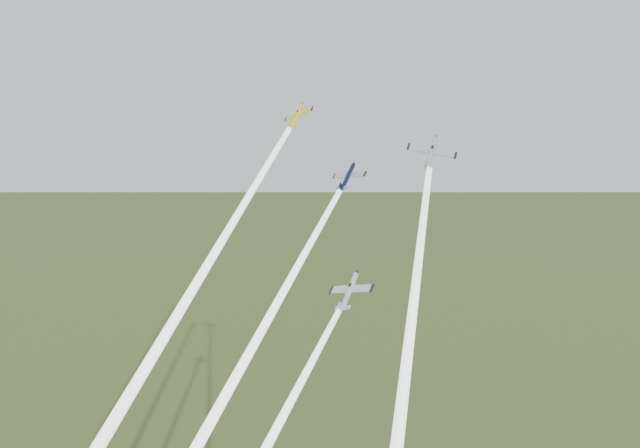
{
  "coord_description": "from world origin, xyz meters",
  "views": [
    {
      "loc": [
        77.32,
        -105.97,
        111.26
      ],
      "look_at": [
        0.0,
        -6.0,
        92.0
      ],
      "focal_mm": 45.0,
      "sensor_mm": 36.0,
      "label": 1
    }
  ],
  "objects_px": {
    "plane_navy": "(348,176)",
    "plane_yellow": "(297,115)",
    "plane_silver_low": "(349,291)",
    "plane_silver_right": "(431,153)"
  },
  "relations": [
    {
      "from": "plane_yellow",
      "to": "plane_silver_low",
      "type": "distance_m",
      "value": 35.36
    },
    {
      "from": "plane_silver_right",
      "to": "plane_yellow",
      "type": "bearing_deg",
      "value": 147.98
    },
    {
      "from": "plane_yellow",
      "to": "plane_silver_right",
      "type": "height_order",
      "value": "plane_yellow"
    },
    {
      "from": "plane_navy",
      "to": "plane_silver_right",
      "type": "height_order",
      "value": "plane_silver_right"
    },
    {
      "from": "plane_navy",
      "to": "plane_silver_right",
      "type": "distance_m",
      "value": 18.27
    },
    {
      "from": "plane_navy",
      "to": "plane_yellow",
      "type": "bearing_deg",
      "value": 173.45
    },
    {
      "from": "plane_navy",
      "to": "plane_silver_low",
      "type": "distance_m",
      "value": 20.82
    },
    {
      "from": "plane_silver_right",
      "to": "plane_silver_low",
      "type": "height_order",
      "value": "plane_silver_right"
    },
    {
      "from": "plane_yellow",
      "to": "plane_silver_low",
      "type": "xyz_separation_m",
      "value": [
        19.6,
        -11.22,
        -27.21
      ]
    },
    {
      "from": "plane_yellow",
      "to": "plane_navy",
      "type": "height_order",
      "value": "plane_yellow"
    }
  ]
}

